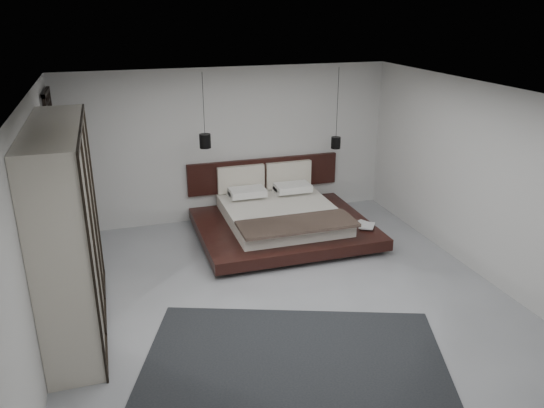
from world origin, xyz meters
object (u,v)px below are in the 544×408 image
object	(u,v)px
lattice_screen	(58,173)
bed	(281,218)
pendant_right	(336,142)
wardrobe	(67,231)
pendant_left	(205,141)
rug	(295,370)

from	to	relation	value
lattice_screen	bed	bearing A→B (deg)	-8.71
pendant_right	wardrobe	distance (m)	5.11
lattice_screen	pendant_left	distance (m)	2.40
lattice_screen	pendant_left	xyz separation A→B (m)	(2.37, -0.08, 0.37)
pendant_right	rug	world-z (taller)	pendant_right
wardrobe	rug	bearing A→B (deg)	-36.62
lattice_screen	rug	bearing A→B (deg)	-58.49
pendant_right	lattice_screen	bearing A→B (deg)	179.09
pendant_left	lattice_screen	bearing A→B (deg)	178.18
bed	pendant_right	size ratio (longest dim) A/B	2.01
bed	pendant_right	bearing A→B (deg)	21.52
lattice_screen	bed	size ratio (longest dim) A/B	0.89
rug	pendant_left	bearing A→B (deg)	92.38
bed	rug	bearing A→B (deg)	-105.93
wardrobe	rug	size ratio (longest dim) A/B	0.77
lattice_screen	wardrobe	bearing A→B (deg)	-84.13
lattice_screen	bed	distance (m)	3.75
pendant_left	pendant_right	bearing A→B (deg)	0.00
lattice_screen	pendant_right	bearing A→B (deg)	-0.91
lattice_screen	pendant_right	world-z (taller)	pendant_right
lattice_screen	pendant_right	size ratio (longest dim) A/B	1.79
rug	lattice_screen	bearing A→B (deg)	121.51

